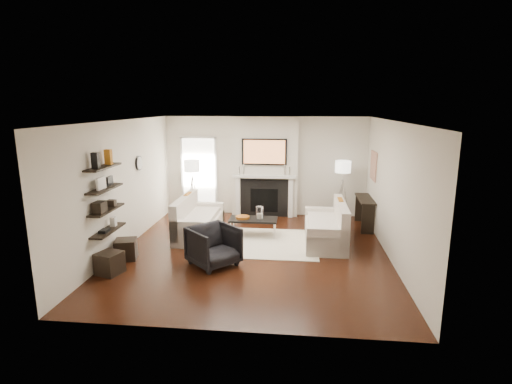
# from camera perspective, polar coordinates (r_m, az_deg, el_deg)

# --- Properties ---
(room_envelope) EXTENTS (6.00, 6.00, 6.00)m
(room_envelope) POSITION_cam_1_polar(r_m,az_deg,el_deg) (8.04, -0.45, 0.48)
(room_envelope) COLOR black
(room_envelope) RESTS_ON ground
(chimney_breast) EXTENTS (1.80, 0.25, 2.70)m
(chimney_breast) POSITION_cam_1_polar(r_m,az_deg,el_deg) (10.86, 1.26, 3.60)
(chimney_breast) COLOR silver
(chimney_breast) RESTS_ON floor
(fireplace_surround) EXTENTS (1.30, 0.02, 1.04)m
(fireplace_surround) POSITION_cam_1_polar(r_m,az_deg,el_deg) (10.88, 1.18, -0.83)
(fireplace_surround) COLOR black
(fireplace_surround) RESTS_ON floor
(firebox) EXTENTS (0.75, 0.02, 0.65)m
(firebox) POSITION_cam_1_polar(r_m,az_deg,el_deg) (10.90, 1.17, -1.19)
(firebox) COLOR black
(firebox) RESTS_ON floor
(mantel_pilaster_l) EXTENTS (0.12, 0.08, 1.10)m
(mantel_pilaster_l) POSITION_cam_1_polar(r_m,az_deg,el_deg) (10.93, -2.60, -0.62)
(mantel_pilaster_l) COLOR white
(mantel_pilaster_l) RESTS_ON floor
(mantel_pilaster_r) EXTENTS (0.12, 0.08, 1.10)m
(mantel_pilaster_r) POSITION_cam_1_polar(r_m,az_deg,el_deg) (10.81, 4.97, -0.80)
(mantel_pilaster_r) COLOR white
(mantel_pilaster_r) RESTS_ON floor
(mantel_shelf) EXTENTS (1.70, 0.18, 0.07)m
(mantel_shelf) POSITION_cam_1_polar(r_m,az_deg,el_deg) (10.71, 1.17, 2.24)
(mantel_shelf) COLOR white
(mantel_shelf) RESTS_ON chimney_breast
(tv_body) EXTENTS (1.20, 0.06, 0.70)m
(tv_body) POSITION_cam_1_polar(r_m,az_deg,el_deg) (10.64, 1.20, 5.76)
(tv_body) COLOR black
(tv_body) RESTS_ON chimney_breast
(tv_screen) EXTENTS (1.10, 0.00, 0.62)m
(tv_screen) POSITION_cam_1_polar(r_m,az_deg,el_deg) (10.61, 1.18, 5.74)
(tv_screen) COLOR #BF723F
(tv_screen) RESTS_ON tv_body
(candlestick_l_tall) EXTENTS (0.04, 0.04, 0.30)m
(candlestick_l_tall) POSITION_cam_1_polar(r_m,az_deg,el_deg) (10.75, -1.75, 3.27)
(candlestick_l_tall) COLOR silver
(candlestick_l_tall) RESTS_ON mantel_shelf
(candlestick_l_short) EXTENTS (0.04, 0.04, 0.24)m
(candlestick_l_short) POSITION_cam_1_polar(r_m,az_deg,el_deg) (10.77, -2.43, 3.12)
(candlestick_l_short) COLOR silver
(candlestick_l_short) RESTS_ON mantel_shelf
(candlestick_r_tall) EXTENTS (0.04, 0.04, 0.30)m
(candlestick_r_tall) POSITION_cam_1_polar(r_m,az_deg,el_deg) (10.66, 4.13, 3.16)
(candlestick_r_tall) COLOR silver
(candlestick_r_tall) RESTS_ON mantel_shelf
(candlestick_r_short) EXTENTS (0.04, 0.04, 0.24)m
(candlestick_r_short) POSITION_cam_1_polar(r_m,az_deg,el_deg) (10.66, 4.83, 2.99)
(candlestick_r_short) COLOR silver
(candlestick_r_short) RESTS_ON mantel_shelf
(hallway_panel) EXTENTS (0.90, 0.02, 2.10)m
(hallway_panel) POSITION_cam_1_polar(r_m,az_deg,el_deg) (11.31, -8.09, 2.30)
(hallway_panel) COLOR white
(hallway_panel) RESTS_ON floor
(door_trim_l) EXTENTS (0.06, 0.06, 2.16)m
(door_trim_l) POSITION_cam_1_polar(r_m,az_deg,el_deg) (11.42, -10.46, 2.31)
(door_trim_l) COLOR white
(door_trim_l) RESTS_ON floor
(door_trim_r) EXTENTS (0.06, 0.06, 2.16)m
(door_trim_r) POSITION_cam_1_polar(r_m,az_deg,el_deg) (11.18, -5.73, 2.24)
(door_trim_r) COLOR white
(door_trim_r) RESTS_ON floor
(door_trim_top) EXTENTS (1.02, 0.06, 0.06)m
(door_trim_top) POSITION_cam_1_polar(r_m,az_deg,el_deg) (11.15, -8.29, 7.75)
(door_trim_top) COLOR white
(door_trim_top) RESTS_ON wall_back
(rug) EXTENTS (2.60, 2.00, 0.01)m
(rug) POSITION_cam_1_polar(r_m,az_deg,el_deg) (8.96, 0.35, -7.20)
(rug) COLOR beige
(rug) RESTS_ON floor
(loveseat_left_base) EXTENTS (0.85, 1.80, 0.42)m
(loveseat_left_base) POSITION_cam_1_polar(r_m,az_deg,el_deg) (9.45, -8.09, -4.97)
(loveseat_left_base) COLOR beige
(loveseat_left_base) RESTS_ON floor
(loveseat_left_back) EXTENTS (0.18, 1.80, 0.80)m
(loveseat_left_back) POSITION_cam_1_polar(r_m,az_deg,el_deg) (9.45, -10.13, -3.05)
(loveseat_left_back) COLOR beige
(loveseat_left_back) RESTS_ON floor
(loveseat_left_arm_n) EXTENTS (0.85, 0.18, 0.60)m
(loveseat_left_arm_n) POSITION_cam_1_polar(r_m,az_deg,el_deg) (8.68, -9.40, -5.98)
(loveseat_left_arm_n) COLOR beige
(loveseat_left_arm_n) RESTS_ON floor
(loveseat_left_arm_s) EXTENTS (0.85, 0.18, 0.60)m
(loveseat_left_arm_s) POSITION_cam_1_polar(r_m,az_deg,el_deg) (10.18, -7.01, -3.14)
(loveseat_left_arm_s) COLOR beige
(loveseat_left_arm_s) RESTS_ON floor
(loveseat_left_cushion) EXTENTS (0.63, 1.44, 0.10)m
(loveseat_left_cushion) POSITION_cam_1_polar(r_m,az_deg,el_deg) (9.36, -7.84, -3.47)
(loveseat_left_cushion) COLOR beige
(loveseat_left_cushion) RESTS_ON loveseat_left_base
(pillow_left_orange) EXTENTS (0.10, 0.42, 0.42)m
(pillow_left_orange) POSITION_cam_1_polar(r_m,az_deg,el_deg) (9.67, -9.68, -1.42)
(pillow_left_orange) COLOR #AB6315
(pillow_left_orange) RESTS_ON loveseat_left_cushion
(pillow_left_charcoal) EXTENTS (0.10, 0.40, 0.40)m
(pillow_left_charcoal) POSITION_cam_1_polar(r_m,az_deg,el_deg) (9.12, -10.69, -2.37)
(pillow_left_charcoal) COLOR black
(pillow_left_charcoal) RESTS_ON loveseat_left_cushion
(loveseat_right_base) EXTENTS (0.85, 1.80, 0.42)m
(loveseat_right_base) POSITION_cam_1_polar(r_m,az_deg,el_deg) (9.00, 9.81, -5.92)
(loveseat_right_base) COLOR beige
(loveseat_right_base) RESTS_ON floor
(loveseat_right_back) EXTENTS (0.18, 1.80, 0.80)m
(loveseat_right_back) POSITION_cam_1_polar(r_m,az_deg,el_deg) (8.94, 12.03, -4.03)
(loveseat_right_back) COLOR beige
(loveseat_right_back) RESTS_ON floor
(loveseat_right_arm_n) EXTENTS (0.85, 0.18, 0.60)m
(loveseat_right_arm_n) POSITION_cam_1_polar(r_m,az_deg,el_deg) (8.21, 10.19, -7.10)
(loveseat_right_arm_n) COLOR beige
(loveseat_right_arm_n) RESTS_ON floor
(loveseat_right_arm_s) EXTENTS (0.85, 0.18, 0.60)m
(loveseat_right_arm_s) POSITION_cam_1_polar(r_m,az_deg,el_deg) (9.75, 9.53, -3.93)
(loveseat_right_arm_s) COLOR beige
(loveseat_right_arm_s) RESTS_ON floor
(loveseat_right_cushion) EXTENTS (0.63, 1.44, 0.10)m
(loveseat_right_cushion) POSITION_cam_1_polar(r_m,az_deg,el_deg) (8.92, 9.55, -4.33)
(loveseat_right_cushion) COLOR beige
(loveseat_right_cushion) RESTS_ON loveseat_right_base
(pillow_right_orange) EXTENTS (0.10, 0.42, 0.42)m
(pillow_right_orange) POSITION_cam_1_polar(r_m,az_deg,el_deg) (9.17, 11.90, -2.28)
(pillow_right_orange) COLOR #AB6315
(pillow_right_orange) RESTS_ON loveseat_right_cushion
(pillow_right_charcoal) EXTENTS (0.10, 0.40, 0.40)m
(pillow_right_charcoal) POSITION_cam_1_polar(r_m,az_deg,el_deg) (8.60, 12.29, -3.35)
(pillow_right_charcoal) COLOR black
(pillow_right_charcoal) RESTS_ON loveseat_right_cushion
(coffee_table) EXTENTS (1.10, 0.55, 0.04)m
(coffee_table) POSITION_cam_1_polar(r_m,az_deg,el_deg) (9.28, -0.39, -3.94)
(coffee_table) COLOR black
(coffee_table) RESTS_ON floor
(coffee_leg_nw) EXTENTS (0.02, 0.02, 0.38)m
(coffee_leg_nw) POSITION_cam_1_polar(r_m,az_deg,el_deg) (9.20, -3.65, -5.48)
(coffee_leg_nw) COLOR silver
(coffee_leg_nw) RESTS_ON floor
(coffee_leg_ne) EXTENTS (0.02, 0.02, 0.38)m
(coffee_leg_ne) POSITION_cam_1_polar(r_m,az_deg,el_deg) (9.09, 2.60, -5.68)
(coffee_leg_ne) COLOR silver
(coffee_leg_ne) RESTS_ON floor
(coffee_leg_sw) EXTENTS (0.02, 0.02, 0.38)m
(coffee_leg_sw) POSITION_cam_1_polar(r_m,az_deg,el_deg) (9.62, -3.22, -4.68)
(coffee_leg_sw) COLOR silver
(coffee_leg_sw) RESTS_ON floor
(coffee_leg_se) EXTENTS (0.02, 0.02, 0.38)m
(coffee_leg_se) POSITION_cam_1_polar(r_m,az_deg,el_deg) (9.51, 2.76, -4.86)
(coffee_leg_se) COLOR silver
(coffee_leg_se) RESTS_ON floor
(hurricane_glass) EXTENTS (0.18, 0.18, 0.31)m
(hurricane_glass) POSITION_cam_1_polar(r_m,az_deg,el_deg) (9.22, 0.53, -3.01)
(hurricane_glass) COLOR white
(hurricane_glass) RESTS_ON coffee_table
(hurricane_candle) EXTENTS (0.09, 0.09, 0.13)m
(hurricane_candle) POSITION_cam_1_polar(r_m,az_deg,el_deg) (9.24, 0.53, -3.40)
(hurricane_candle) COLOR white
(hurricane_candle) RESTS_ON coffee_table
(copper_bowl) EXTENTS (0.32, 0.32, 0.05)m
(copper_bowl) POSITION_cam_1_polar(r_m,az_deg,el_deg) (9.30, -1.93, -3.62)
(copper_bowl) COLOR orange
(copper_bowl) RESTS_ON coffee_table
(armchair) EXTENTS (1.11, 1.11, 0.84)m
(armchair) POSITION_cam_1_polar(r_m,az_deg,el_deg) (7.68, -6.08, -7.41)
(armchair) COLOR black
(armchair) RESTS_ON floor
(lamp_left_post) EXTENTS (0.02, 0.02, 1.20)m
(lamp_left_post) POSITION_cam_1_polar(r_m,az_deg,el_deg) (10.67, -9.01, -0.81)
(lamp_left_post) COLOR silver
(lamp_left_post) RESTS_ON floor
(lamp_left_shade) EXTENTS (0.40, 0.40, 0.30)m
(lamp_left_shade) POSITION_cam_1_polar(r_m,az_deg,el_deg) (10.51, -9.17, 3.70)
(lamp_left_shade) COLOR white
(lamp_left_shade) RESTS_ON lamp_left_post
(lamp_left_leg_a) EXTENTS (0.25, 0.02, 1.23)m
(lamp_left_leg_a) POSITION_cam_1_polar(r_m,az_deg,el_deg) (10.64, -8.44, -0.83)
(lamp_left_leg_a) COLOR silver
(lamp_left_leg_a) RESTS_ON floor
(lamp_left_leg_b) EXTENTS (0.14, 0.22, 1.23)m
(lamp_left_leg_b) POSITION_cam_1_polar(r_m,az_deg,el_deg) (10.77, -9.17, -0.69)
(lamp_left_leg_b) COLOR silver
(lamp_left_leg_b) RESTS_ON floor
(lamp_left_leg_c) EXTENTS (0.14, 0.22, 1.23)m
(lamp_left_leg_c) POSITION_cam_1_polar(r_m,az_deg,el_deg) (10.59, -9.43, -0.92)
(lamp_left_leg_c) COLOR silver
(lamp_left_leg_c) RESTS_ON floor
(lamp_right_post) EXTENTS (0.02, 0.02, 1.20)m
(lamp_right_post) POSITION_cam_1_polar(r_m,az_deg,el_deg) (10.65, 12.12, -0.96)
(lamp_right_post) COLOR silver
(lamp_right_post) RESTS_ON floor
(lamp_right_shade) EXTENTS (0.40, 0.40, 0.30)m
(lamp_right_shade) POSITION_cam_1_polar(r_m,az_deg,el_deg) (10.49, 12.33, 3.56)
(lamp_right_shade) COLOR white
(lamp_right_shade) RESTS_ON lamp_right_post
(lamp_right_leg_a) EXTENTS (0.25, 0.02, 1.23)m
(lamp_right_leg_a) POSITION_cam_1_polar(r_m,az_deg,el_deg) (10.66, 12.71, -0.98)
(lamp_right_leg_a) COLOR silver
(lamp_right_leg_a) RESTS_ON floor
(lamp_right_leg_b) EXTENTS (0.14, 0.22, 1.23)m
(lamp_right_leg_b) POSITION_cam_1_polar(r_m,az_deg,el_deg) (10.74, 11.78, -0.84)
(lamp_right_leg_b) COLOR silver
(lamp_right_leg_b) RESTS_ON floor
(lamp_right_leg_c) EXTENTS (0.14, 0.22, 1.23)m
(lamp_right_leg_c) POSITION_cam_1_polar(r_m,az_deg,el_deg) (10.55, 11.88, -1.08)
(lamp_right_leg_c) COLOR silver
(lamp_right_leg_c) RESTS_ON floor
(console_top) EXTENTS (0.35, 1.20, 0.04)m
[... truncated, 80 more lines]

